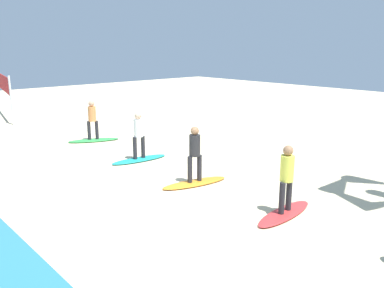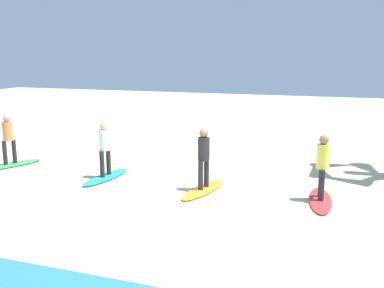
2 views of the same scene
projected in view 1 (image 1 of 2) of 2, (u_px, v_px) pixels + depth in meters
name	position (u px, v px, depth m)	size (l,w,h in m)	color
ground_plane	(141.00, 204.00, 10.33)	(60.00, 60.00, 0.00)	beige
surfboard_red	(284.00, 213.00, 9.66)	(2.10, 0.56, 0.09)	red
surfer_red	(287.00, 174.00, 9.42)	(0.32, 0.46, 1.64)	#232328
surfboard_orange	(195.00, 183.00, 11.78)	(2.10, 0.56, 0.09)	orange
surfer_orange	(195.00, 150.00, 11.54)	(0.32, 0.45, 1.64)	#232328
surfboard_teal	(139.00, 159.00, 14.19)	(2.10, 0.56, 0.09)	teal
surfer_teal	(139.00, 132.00, 13.95)	(0.32, 0.46, 1.64)	#232328
surfboard_green	(94.00, 140.00, 17.03)	(2.10, 0.56, 0.09)	green
surfer_green	(92.00, 117.00, 16.79)	(0.32, 0.43, 1.64)	#232328
volleyball_net	(1.00, 83.00, 23.85)	(8.91, 1.92, 2.50)	silver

